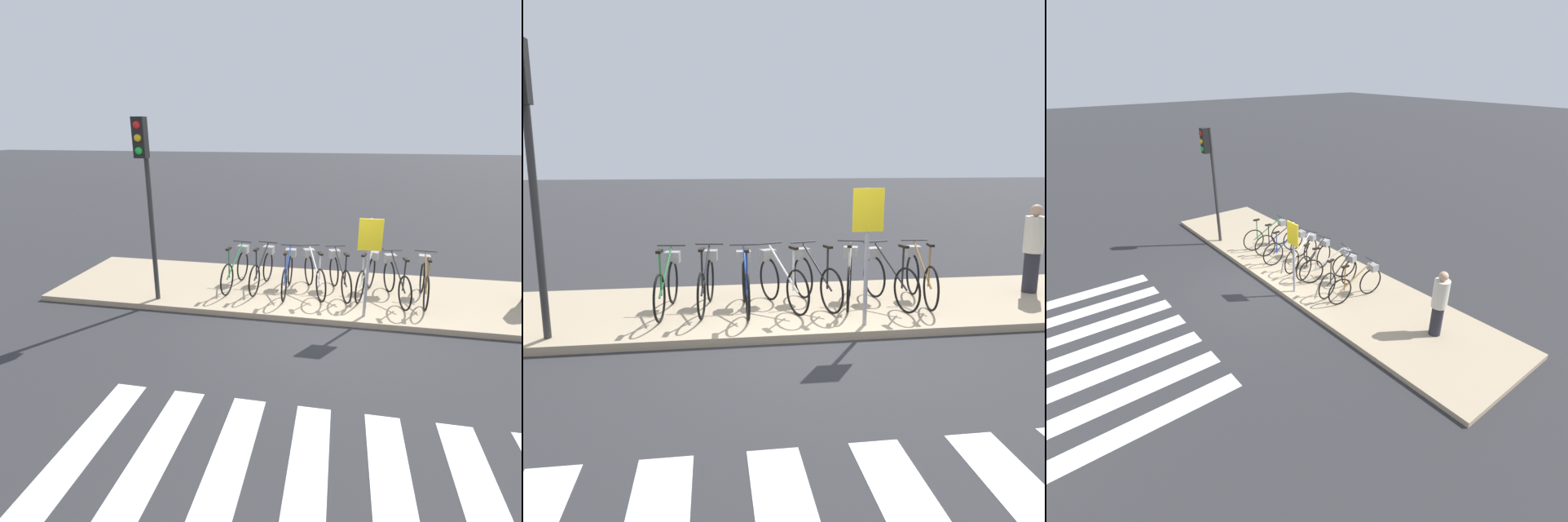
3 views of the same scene
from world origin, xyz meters
TOP-DOWN VIEW (x-y plane):
  - ground_plane at (0.00, 0.00)m, footprint 120.00×120.00m
  - sidewalk at (0.00, 1.47)m, footprint 12.42×2.94m
  - parked_bicycle_0 at (-2.09, 1.42)m, footprint 0.46×1.70m
  - parked_bicycle_1 at (-1.48, 1.48)m, footprint 0.46×1.70m
  - parked_bicycle_2 at (-0.87, 1.33)m, footprint 0.46×1.71m
  - parked_bicycle_3 at (-0.30, 1.43)m, footprint 0.68×1.63m
  - parked_bicycle_4 at (0.27, 1.46)m, footprint 0.62×1.65m
  - parked_bicycle_5 at (0.88, 1.50)m, footprint 0.63×1.65m
  - parked_bicycle_6 at (1.47, 1.34)m, footprint 0.53×1.68m
  - parked_bicycle_7 at (2.07, 1.41)m, footprint 0.46×1.71m
  - pedestrian at (4.27, 1.67)m, footprint 0.34×0.34m
  - traffic_light at (-3.59, 0.24)m, footprint 0.24×0.40m
  - sign_post at (0.78, 0.29)m, footprint 0.44×0.07m

SIDE VIEW (x-z plane):
  - ground_plane at x=0.00m, z-range 0.00..0.00m
  - sidewalk at x=0.00m, z-range 0.00..0.12m
  - parked_bicycle_0 at x=-2.09m, z-range 0.05..1.10m
  - parked_bicycle_1 at x=-1.48m, z-range 0.05..1.10m
  - parked_bicycle_2 at x=-0.87m, z-range 0.05..1.10m
  - parked_bicycle_3 at x=-0.30m, z-range 0.05..1.10m
  - parked_bicycle_4 at x=0.27m, z-range 0.05..1.10m
  - parked_bicycle_5 at x=0.88m, z-range 0.05..1.10m
  - parked_bicycle_6 at x=1.47m, z-range 0.05..1.10m
  - parked_bicycle_7 at x=2.07m, z-range 0.05..1.10m
  - pedestrian at x=4.27m, z-range 0.15..1.73m
  - sign_post at x=0.78m, z-range 0.48..2.44m
  - traffic_light at x=-3.59m, z-range 0.93..4.67m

